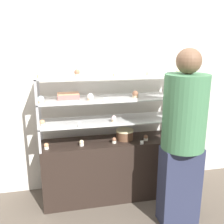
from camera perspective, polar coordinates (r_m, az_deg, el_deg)
name	(u,v)px	position (r m, az deg, el deg)	size (l,w,h in m)	color
ground_plane	(112,195)	(3.32, 0.00, -17.60)	(20.00, 20.00, 0.00)	brown
back_wall	(106,84)	(3.17, -1.36, 6.18)	(8.00, 0.05, 2.60)	silver
display_base	(112,168)	(3.14, 0.00, -12.19)	(1.58, 0.41, 0.71)	black
display_riser_lower	(112,121)	(2.92, 0.00, -1.91)	(1.58, 0.41, 0.25)	#B7B7BC
display_riser_middle	(112,99)	(2.85, 0.00, 2.85)	(1.58, 0.41, 0.25)	#B7B7BC
display_riser_upper	(112,76)	(2.81, 0.00, 7.80)	(1.58, 0.41, 0.25)	#B7B7BC
layer_cake_centerpiece	(125,134)	(3.01, 2.77, -4.89)	(0.20, 0.20, 0.12)	brown
sheet_cake_frosted	(68,96)	(2.82, -9.50, 3.46)	(0.23, 0.14, 0.06)	#C66660
cupcake_0	(46,146)	(2.84, -14.10, -7.20)	(0.05, 0.05, 0.07)	white
cupcake_1	(82,143)	(2.86, -6.63, -6.70)	(0.05, 0.05, 0.07)	white
cupcake_2	(114,140)	(2.91, 0.45, -6.16)	(0.05, 0.05, 0.07)	beige
cupcake_3	(146,138)	(3.01, 7.37, -5.56)	(0.05, 0.05, 0.07)	beige
cupcake_4	(175,135)	(3.14, 13.46, -4.98)	(0.05, 0.05, 0.07)	#CCB28C
price_tag_0	(142,143)	(2.89, 6.53, -6.61)	(0.04, 0.00, 0.04)	white
cupcake_5	(42,123)	(2.77, -14.92, -2.34)	(0.05, 0.05, 0.07)	beige
cupcake_6	(114,119)	(2.82, 0.44, -1.49)	(0.05, 0.05, 0.07)	#CCB28C
cupcake_7	(176,115)	(3.05, 13.71, -0.62)	(0.05, 0.05, 0.07)	white
price_tag_1	(80,125)	(2.68, -7.04, -2.83)	(0.04, 0.00, 0.04)	white
cupcake_8	(41,100)	(2.69, -15.20, 2.58)	(0.07, 0.07, 0.07)	#CCB28C
cupcake_9	(90,97)	(2.73, -4.72, 3.26)	(0.07, 0.07, 0.07)	#CCB28C
cupcake_10	(135,94)	(2.88, 5.09, 3.87)	(0.07, 0.07, 0.07)	#CCB28C
cupcake_11	(179,94)	(3.00, 14.43, 3.92)	(0.07, 0.07, 0.07)	beige
price_tag_2	(106,100)	(2.65, -1.36, 2.65)	(0.04, 0.00, 0.04)	white
cupcake_12	(39,74)	(2.71, -15.51, 7.99)	(0.06, 0.06, 0.07)	#CCB28C
cupcake_13	(77,73)	(2.71, -7.61, 8.41)	(0.06, 0.06, 0.07)	#CCB28C
cupcake_14	(115,73)	(2.70, 0.69, 8.51)	(0.06, 0.06, 0.07)	#CCB28C
cupcake_15	(149,72)	(2.81, 8.05, 8.65)	(0.06, 0.06, 0.07)	#CCB28C
cupcake_16	(178,70)	(3.01, 14.23, 8.76)	(0.06, 0.06, 0.07)	white
price_tag_3	(156,74)	(2.75, 9.49, 8.18)	(0.04, 0.00, 0.04)	white
customer_figure	(183,136)	(2.58, 15.21, -5.00)	(0.41, 0.41, 1.74)	#282D47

